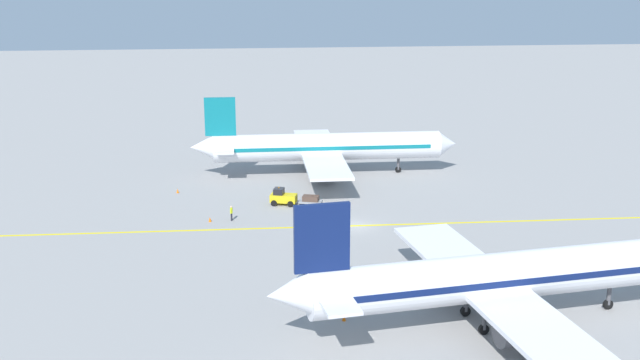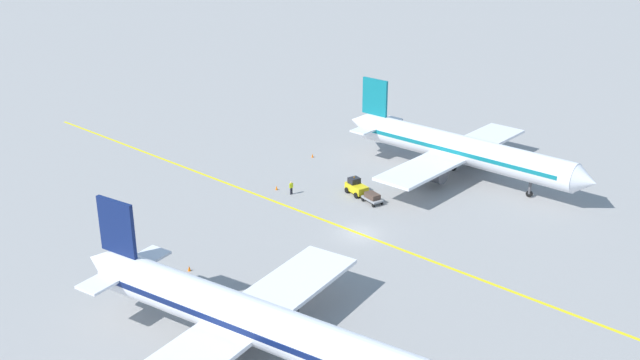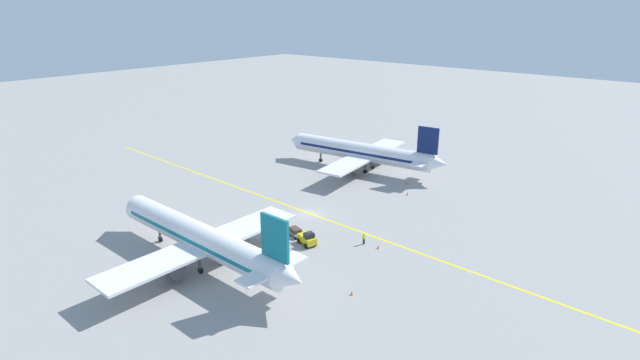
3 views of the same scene
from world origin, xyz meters
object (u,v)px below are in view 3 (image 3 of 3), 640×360
at_px(ground_crew_worker, 364,238).
at_px(traffic_cone_by_wingtip, 378,247).
at_px(airplane_at_gate, 201,238).
at_px(baggage_tug_white, 307,239).
at_px(traffic_cone_far_edge, 406,183).
at_px(airplane_adjacent_stand, 363,152).
at_px(baggage_cart_trailing, 296,231).
at_px(traffic_cone_near_nose, 407,194).
at_px(traffic_cone_mid_apron, 352,293).

bearing_deg(ground_crew_worker, traffic_cone_by_wingtip, -86.35).
xyz_separation_m(airplane_at_gate, baggage_tug_white, (12.94, -6.41, -2.81)).
bearing_deg(traffic_cone_far_edge, traffic_cone_by_wingtip, -156.65).
distance_m(airplane_adjacent_stand, baggage_tug_white, 35.38).
relative_size(baggage_tug_white, traffic_cone_by_wingtip, 6.01).
relative_size(baggage_cart_trailing, traffic_cone_by_wingtip, 5.26).
bearing_deg(traffic_cone_near_nose, traffic_cone_mid_apron, -159.62).
xyz_separation_m(baggage_tug_white, traffic_cone_mid_apron, (-6.27, -12.49, -0.63)).
height_order(airplane_adjacent_stand, traffic_cone_by_wingtip, airplane_adjacent_stand).
xyz_separation_m(airplane_at_gate, traffic_cone_near_nose, (38.77, -6.98, -3.43)).
bearing_deg(traffic_cone_by_wingtip, traffic_cone_near_nose, 20.58).
bearing_deg(traffic_cone_by_wingtip, ground_crew_worker, 93.65).
distance_m(baggage_tug_white, traffic_cone_near_nose, 25.84).
bearing_deg(baggage_tug_white, traffic_cone_far_edge, 5.02).
height_order(airplane_at_gate, traffic_cone_mid_apron, airplane_at_gate).
relative_size(airplane_adjacent_stand, traffic_cone_mid_apron, 64.58).
relative_size(airplane_adjacent_stand, ground_crew_worker, 21.14).
relative_size(ground_crew_worker, traffic_cone_near_nose, 3.05).
bearing_deg(airplane_adjacent_stand, traffic_cone_mid_apron, -145.53).
relative_size(traffic_cone_mid_apron, traffic_cone_by_wingtip, 1.00).
height_order(baggage_cart_trailing, traffic_cone_by_wingtip, baggage_cart_trailing).
xyz_separation_m(baggage_cart_trailing, traffic_cone_by_wingtip, (4.40, -11.41, -0.49)).
xyz_separation_m(traffic_cone_near_nose, traffic_cone_by_wingtip, (-20.47, -7.69, 0.00)).
distance_m(airplane_adjacent_stand, traffic_cone_far_edge, 11.95).
bearing_deg(airplane_adjacent_stand, traffic_cone_far_edge, -98.22).
distance_m(baggage_tug_white, traffic_cone_by_wingtip, 9.86).
relative_size(airplane_adjacent_stand, traffic_cone_by_wingtip, 64.58).
bearing_deg(airplane_adjacent_stand, airplane_at_gate, -170.46).
xyz_separation_m(ground_crew_worker, traffic_cone_mid_apron, (-11.48, -6.57, -0.63)).
distance_m(baggage_cart_trailing, ground_crew_worker, 10.03).
distance_m(ground_crew_worker, traffic_cone_far_edge, 26.94).
height_order(baggage_tug_white, ground_crew_worker, baggage_tug_white).
bearing_deg(ground_crew_worker, traffic_cone_far_edge, 18.68).
distance_m(airplane_adjacent_stand, traffic_cone_near_nose, 16.35).
distance_m(baggage_tug_white, traffic_cone_far_edge, 30.85).
bearing_deg(ground_crew_worker, airplane_adjacent_stand, 36.31).
xyz_separation_m(airplane_adjacent_stand, traffic_cone_far_edge, (-1.64, -11.32, -3.43)).
distance_m(baggage_cart_trailing, traffic_cone_far_edge, 29.78).
xyz_separation_m(baggage_tug_white, baggage_cart_trailing, (0.96, 3.16, -0.14)).
bearing_deg(airplane_adjacent_stand, baggage_cart_trailing, -160.91).
bearing_deg(baggage_cart_trailing, baggage_tug_white, -106.87).
relative_size(airplane_adjacent_stand, baggage_tug_white, 10.74).
xyz_separation_m(traffic_cone_by_wingtip, traffic_cone_far_edge, (25.37, 10.95, 0.00)).
relative_size(traffic_cone_by_wingtip, traffic_cone_far_edge, 1.00).
distance_m(airplane_at_gate, traffic_cone_near_nose, 39.54).
relative_size(airplane_at_gate, airplane_adjacent_stand, 1.00).
relative_size(traffic_cone_near_nose, traffic_cone_by_wingtip, 1.00).
height_order(traffic_cone_mid_apron, traffic_cone_far_edge, same).
xyz_separation_m(baggage_tug_white, traffic_cone_far_edge, (30.72, 2.70, -0.63)).
relative_size(ground_crew_worker, traffic_cone_far_edge, 3.05).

